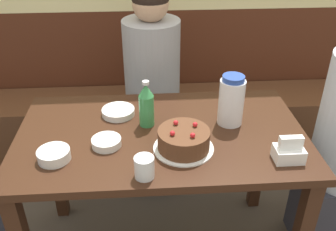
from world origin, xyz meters
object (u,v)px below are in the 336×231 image
at_px(bench_seat, 155,127).
at_px(person_grey_tee, 153,97).
at_px(bowl_rice_small, 54,155).
at_px(bowl_side_dish, 106,142).
at_px(bowl_soup_white, 118,112).
at_px(water_pitcher, 231,101).
at_px(napkin_holder, 289,152).
at_px(glass_water_tall, 144,167).
at_px(birthday_cake, 184,140).
at_px(soju_bottle, 146,105).

relative_size(bench_seat, person_grey_tee, 2.16).
distance_m(bowl_rice_small, bowl_side_dish, 0.21).
xyz_separation_m(bowl_soup_white, bowl_rice_small, (-0.23, -0.32, 0.01)).
relative_size(water_pitcher, bowl_side_dish, 1.89).
xyz_separation_m(napkin_holder, glass_water_tall, (-0.55, -0.06, 0.00)).
xyz_separation_m(water_pitcher, bowl_side_dish, (-0.53, -0.14, -0.09)).
bearing_deg(birthday_cake, person_grey_tee, 97.72).
relative_size(bench_seat, water_pitcher, 11.74).
bearing_deg(bench_seat, napkin_holder, -65.98).
distance_m(soju_bottle, bowl_side_dish, 0.24).
relative_size(birthday_cake, soju_bottle, 1.15).
relative_size(soju_bottle, bowl_soup_white, 1.40).
bearing_deg(person_grey_tee, glass_water_tall, -3.61).
bearing_deg(birthday_cake, bowl_side_dish, 171.91).
relative_size(water_pitcher, person_grey_tee, 0.18).
xyz_separation_m(soju_bottle, bowl_rice_small, (-0.36, -0.23, -0.08)).
height_order(napkin_holder, glass_water_tall, napkin_holder).
relative_size(birthday_cake, napkin_holder, 2.19).
bearing_deg(bench_seat, bowl_soup_white, -105.59).
xyz_separation_m(napkin_holder, person_grey_tee, (-0.49, 0.84, -0.20)).
xyz_separation_m(bowl_side_dish, person_grey_tee, (0.21, 0.70, -0.17)).
distance_m(birthday_cake, glass_water_tall, 0.22).
bearing_deg(soju_bottle, glass_water_tall, -92.63).
distance_m(soju_bottle, napkin_holder, 0.61).
bearing_deg(soju_bottle, person_grey_tee, 85.77).
bearing_deg(bowl_rice_small, person_grey_tee, 62.79).
bearing_deg(bowl_soup_white, soju_bottle, -35.83).
relative_size(bowl_soup_white, bowl_side_dish, 1.25).
bearing_deg(bowl_side_dish, person_grey_tee, 73.52).
relative_size(napkin_holder, glass_water_tall, 1.33).
relative_size(soju_bottle, napkin_holder, 1.91).
bearing_deg(soju_bottle, bowl_side_dish, -138.18).
bearing_deg(glass_water_tall, water_pitcher, 41.84).
relative_size(bowl_rice_small, glass_water_tall, 1.51).
bearing_deg(water_pitcher, bowl_rice_small, -163.21).
distance_m(birthday_cake, napkin_holder, 0.40).
distance_m(birthday_cake, bowl_side_dish, 0.31).
bearing_deg(napkin_holder, bowl_soup_white, 149.79).
height_order(bowl_soup_white, bowl_side_dish, bowl_side_dish).
xyz_separation_m(birthday_cake, bowl_rice_small, (-0.50, -0.03, -0.02)).
xyz_separation_m(bench_seat, bowl_soup_white, (-0.19, -0.67, 0.52)).
distance_m(bench_seat, bowl_soup_white, 0.87).
bearing_deg(glass_water_tall, soju_bottle, 87.37).
bearing_deg(person_grey_tee, birthday_cake, 7.72).
distance_m(bowl_soup_white, glass_water_tall, 0.46).
relative_size(bench_seat, bowl_side_dish, 22.24).
height_order(napkin_holder, person_grey_tee, person_grey_tee).
relative_size(soju_bottle, bowl_side_dish, 1.76).
bearing_deg(bowl_rice_small, bowl_side_dish, 22.19).
relative_size(water_pitcher, napkin_holder, 2.05).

